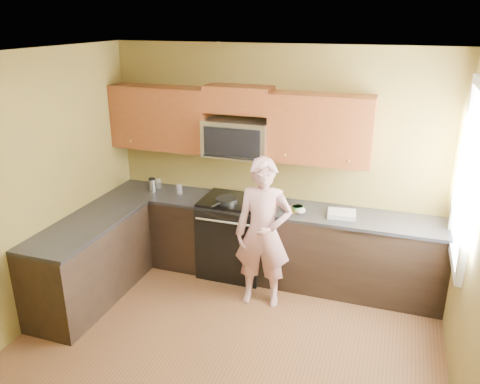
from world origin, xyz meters
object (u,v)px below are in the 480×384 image
at_px(stove, 234,236).
at_px(microwave, 238,156).
at_px(woman, 263,234).
at_px(butter_tub, 298,212).
at_px(travel_mug, 153,191).
at_px(frying_pan, 227,202).

bearing_deg(stove, microwave, 90.00).
distance_m(stove, microwave, 0.98).
height_order(stove, woman, woman).
bearing_deg(butter_tub, woman, -119.59).
height_order(woman, travel_mug, woman).
bearing_deg(butter_tub, travel_mug, 177.93).
xyz_separation_m(stove, butter_tub, (0.77, -0.06, 0.45)).
distance_m(microwave, woman, 1.04).
bearing_deg(microwave, stove, -90.00).
xyz_separation_m(stove, frying_pan, (-0.05, -0.12, 0.47)).
xyz_separation_m(butter_tub, travel_mug, (-1.85, 0.07, 0.00)).
xyz_separation_m(stove, microwave, (0.00, 0.12, 0.97)).
bearing_deg(frying_pan, travel_mug, -168.83).
xyz_separation_m(frying_pan, butter_tub, (0.83, 0.05, -0.03)).
xyz_separation_m(stove, travel_mug, (-1.08, 0.00, 0.45)).
bearing_deg(microwave, travel_mug, -173.56).
relative_size(stove, butter_tub, 7.53).
relative_size(butter_tub, travel_mug, 0.71).
bearing_deg(travel_mug, microwave, 6.44).
relative_size(frying_pan, butter_tub, 3.47).
height_order(frying_pan, travel_mug, travel_mug).
height_order(butter_tub, travel_mug, travel_mug).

